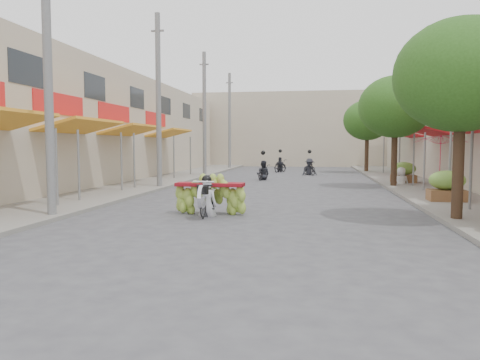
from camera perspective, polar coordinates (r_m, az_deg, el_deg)
name	(u,v)px	position (r m, az deg, el deg)	size (l,w,h in m)	color
ground	(223,249)	(9.19, -2.11, -8.45)	(120.00, 120.00, 0.00)	#4E4E53
sidewalk_left	(149,182)	(25.43, -11.00, -0.21)	(4.00, 60.00, 0.12)	gray
sidewalk_right	(424,185)	(24.44, 21.54, -0.62)	(4.00, 60.00, 0.12)	gray
shophouse_row_left	(51,126)	(26.61, -22.05, 6.08)	(9.77, 40.00, 6.00)	#BFAF97
far_building	(298,130)	(46.84, 7.07, 6.07)	(20.00, 6.00, 7.00)	#BFAF97
utility_pole_near	(48,71)	(13.94, -22.38, 12.23)	(0.60, 0.24, 8.00)	slate
utility_pole_mid	(158,101)	(22.08, -9.91, 9.43)	(0.60, 0.24, 8.00)	slate
utility_pole_far	(204,114)	(30.70, -4.36, 8.02)	(0.60, 0.24, 8.00)	slate
utility_pole_back	(230,121)	(39.49, -1.28, 7.20)	(0.60, 0.24, 8.00)	slate
street_tree_near	(461,76)	(13.41, 25.38, 11.42)	(3.40, 3.40, 5.25)	#3A2719
street_tree_mid	(395,107)	(23.14, 18.41, 8.44)	(3.40, 3.40, 5.25)	#3A2719
street_tree_far	(367,120)	(35.02, 15.26, 7.03)	(3.40, 3.40, 5.25)	#3A2719
produce_crate_mid	(447,184)	(17.41, 23.93, -0.39)	(1.20, 0.88, 1.16)	brown
produce_crate_far	(404,171)	(25.22, 19.32, 1.07)	(1.20, 0.88, 1.16)	brown
banana_motorbike	(208,192)	(13.43, -3.86, -1.52)	(2.20, 1.82, 1.96)	black
market_umbrella	(441,134)	(18.27, 23.30, 5.22)	(2.26, 2.26, 1.66)	#BC1938
pedestrian	(401,167)	(24.46, 19.08, 1.50)	(0.87, 0.60, 1.63)	white
bg_motorbike_a	(263,167)	(27.00, 2.83, 1.59)	(0.87, 1.64, 1.95)	black
bg_motorbike_b	(309,162)	(31.69, 8.47, 2.17)	(1.19, 1.54, 1.95)	black
bg_motorbike_c	(280,162)	(34.84, 4.92, 2.25)	(1.19, 1.77, 1.95)	black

